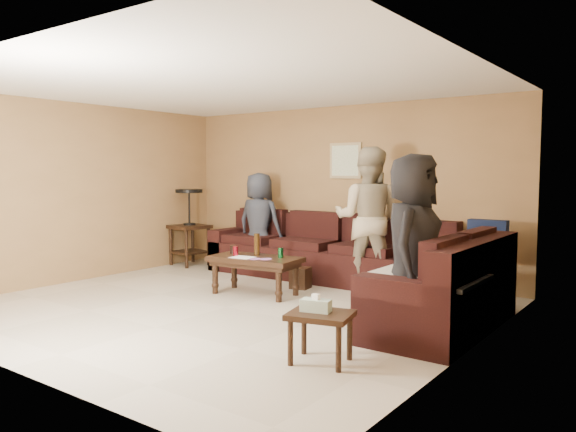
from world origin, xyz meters
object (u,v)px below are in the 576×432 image
Objects in this scene: side_table_right at (320,318)px; waste_bin at (300,278)px; end_table_left at (189,226)px; sectional_sofa at (355,268)px; person_right at (412,246)px; person_left at (259,222)px; coffee_table at (255,263)px; person_middle at (368,219)px.

side_table_right is 2.09× the size of waste_bin.
end_table_left reaches higher than waste_bin.
person_right is at bearing -44.89° from sectional_sofa.
waste_bin is (-1.78, 2.28, -0.22)m from side_table_right.
person_left reaches higher than sectional_sofa.
sectional_sofa is 2.07m from person_left.
sectional_sofa is at bearing 39.75° from coffee_table.
person_middle reaches higher than person_right.
person_middle is at bearing 88.38° from sectional_sofa.
person_middle is (0.73, 0.48, 0.79)m from waste_bin.
person_left reaches higher than waste_bin.
person_left is (-1.96, 0.50, 0.44)m from sectional_sofa.
sectional_sofa is at bearing 159.95° from person_left.
coffee_table is 0.79× the size of person_left.
end_table_left is 1.32m from person_left.
person_middle is (0.01, 0.31, 0.60)m from sectional_sofa.
person_left is at bearing -21.36° from person_middle.
waste_bin is 0.18× the size of person_left.
person_right is (1.36, -1.67, -0.08)m from person_middle.
coffee_table is 0.96× the size of end_table_left.
waste_bin is (-0.72, -0.17, -0.19)m from sectional_sofa.
person_middle is (-1.04, 2.76, 0.57)m from side_table_right.
coffee_table is 0.70× the size of person_right.
coffee_table is 4.30× the size of waste_bin.
person_left is (-1.24, 0.67, 0.62)m from waste_bin.
waste_bin is 1.54m from person_left.
person_right is at bearing -29.68° from waste_bin.
person_left is (1.29, 0.23, 0.11)m from end_table_left.
person_middle is 2.15m from person_right.
person_right is at bearing -19.36° from end_table_left.
person_right is (2.34, -0.55, 0.45)m from coffee_table.
person_left reaches higher than side_table_right.
person_right is (1.36, -1.36, 0.53)m from sectional_sofa.
coffee_table is at bearing 66.44° from person_right.
person_right reaches higher than person_left.
coffee_table is at bearing 32.80° from person_middle.
person_middle reaches higher than waste_bin.
end_table_left is at bearing 60.31° from person_right.
end_table_left is 4.48× the size of waste_bin.
person_middle reaches higher than end_table_left.
sectional_sofa is 3.05× the size of person_left.
person_left reaches higher than coffee_table.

